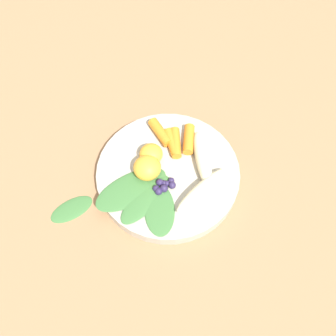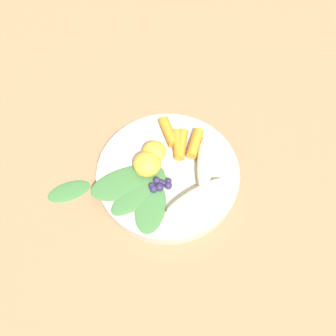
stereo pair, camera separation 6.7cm
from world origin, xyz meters
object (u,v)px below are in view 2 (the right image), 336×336
(bowl, at_px, (168,174))
(banana_peeled_left, at_px, (204,165))
(banana_peeled_right, at_px, (196,196))
(kale_leaf_stray, at_px, (69,191))
(orange_segment_near, at_px, (147,164))

(bowl, relative_size, banana_peeled_left, 2.19)
(banana_peeled_right, bearing_deg, kale_leaf_stray, 141.39)
(kale_leaf_stray, bearing_deg, bowl, 168.97)
(bowl, xyz_separation_m, kale_leaf_stray, (0.12, 0.14, -0.01))
(orange_segment_near, distance_m, kale_leaf_stray, 0.16)
(orange_segment_near, bearing_deg, kale_leaf_stray, 52.30)
(orange_segment_near, bearing_deg, banana_peeled_right, -175.18)
(bowl, relative_size, orange_segment_near, 5.28)
(bowl, bearing_deg, banana_peeled_left, -136.67)
(banana_peeled_left, distance_m, banana_peeled_right, 0.06)
(banana_peeled_left, bearing_deg, kale_leaf_stray, 101.39)
(banana_peeled_left, xyz_separation_m, kale_leaf_stray, (0.17, 0.19, -0.04))
(bowl, relative_size, kale_leaf_stray, 3.29)
(bowl, bearing_deg, kale_leaf_stray, 48.85)
(bowl, distance_m, banana_peeled_right, 0.08)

